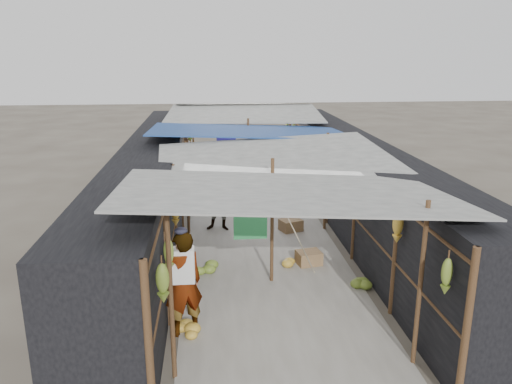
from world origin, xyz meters
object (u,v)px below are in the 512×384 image
object	(u,v)px
black_basin	(279,180)
vendor_seated	(294,176)
crate_near	(291,225)
vendor_elderly	(183,284)
shopper_blue	(220,202)

from	to	relation	value
black_basin	vendor_seated	bearing A→B (deg)	-68.76
black_basin	vendor_seated	xyz separation A→B (m)	(0.38, -0.98, 0.37)
crate_near	vendor_seated	distance (m)	4.20
black_basin	vendor_seated	world-z (taller)	vendor_seated
crate_near	vendor_seated	bearing A→B (deg)	58.97
crate_near	vendor_seated	xyz separation A→B (m)	(0.77, 4.11, 0.30)
vendor_elderly	crate_near	bearing A→B (deg)	-142.54
vendor_seated	crate_near	bearing A→B (deg)	2.27
crate_near	vendor_elderly	distance (m)	5.45
vendor_elderly	shopper_blue	world-z (taller)	vendor_elderly
crate_near	black_basin	xyz separation A→B (m)	(0.39, 5.09, -0.07)
shopper_blue	vendor_seated	distance (m)	4.67
crate_near	shopper_blue	bearing A→B (deg)	151.68
black_basin	vendor_seated	size ratio (longest dim) A/B	0.64
black_basin	shopper_blue	bearing A→B (deg)	-114.81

